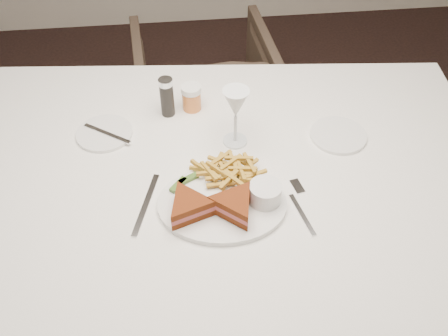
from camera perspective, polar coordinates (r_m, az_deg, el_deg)
name	(u,v)px	position (r m, az deg, el deg)	size (l,w,h in m)	color
table	(222,251)	(1.62, -0.20, -9.42)	(1.47, 0.98, 0.75)	white
chair_far	(205,87)	(2.35, -2.22, 9.20)	(0.61, 0.57, 0.63)	#45362A
table_setting	(221,169)	(1.27, -0.34, -0.12)	(0.82, 0.64, 0.18)	white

